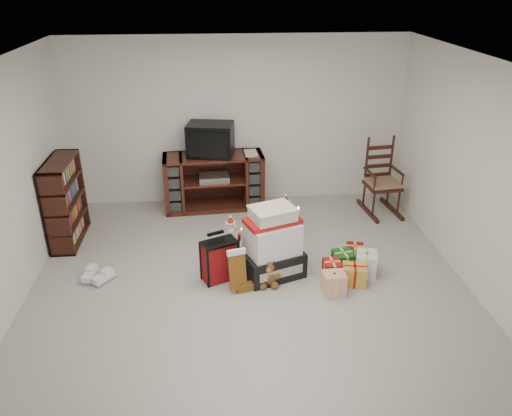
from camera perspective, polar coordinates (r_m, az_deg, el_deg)
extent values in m
cube|color=#AEA8A0|center=(5.79, -0.70, -9.14)|extent=(5.00, 5.00, 0.01)
cube|color=silver|center=(4.83, -0.86, 16.12)|extent=(5.00, 5.00, 0.01)
cube|color=white|center=(7.54, -2.20, 9.82)|extent=(5.00, 0.01, 2.50)
cube|color=white|center=(3.06, 2.83, -16.37)|extent=(5.00, 0.01, 2.50)
cube|color=white|center=(5.60, -27.20, 1.23)|extent=(0.01, 5.00, 2.50)
cube|color=white|center=(5.90, 24.27, 2.96)|extent=(0.01, 5.00, 2.50)
cube|color=#4F1E16|center=(7.53, -4.82, 3.03)|extent=(1.50, 0.62, 0.84)
cube|color=#AFAFB1|center=(7.47, -4.84, 3.49)|extent=(0.46, 0.34, 0.08)
cube|color=#38150F|center=(6.96, -20.98, 0.70)|extent=(0.31, 0.92, 1.13)
cube|color=#38150F|center=(7.58, 14.25, 2.47)|extent=(0.51, 0.49, 0.04)
cube|color=#916A4F|center=(7.56, 14.29, 2.84)|extent=(0.47, 0.46, 0.05)
cube|color=#38150F|center=(7.63, 14.08, 5.71)|extent=(0.40, 0.10, 0.71)
cube|color=#38150F|center=(7.74, 13.94, -0.20)|extent=(0.55, 0.81, 0.05)
cube|color=black|center=(5.95, 1.82, -6.29)|extent=(0.81, 0.70, 0.31)
cube|color=silver|center=(5.77, 1.87, -3.40)|extent=(0.69, 0.61, 0.38)
cube|color=#A31312|center=(5.67, 1.90, -1.50)|extent=(0.69, 0.52, 0.06)
cube|color=beige|center=(5.63, 1.91, -0.70)|extent=(0.56, 0.49, 0.12)
cube|color=maroon|center=(5.81, -4.17, -6.01)|extent=(0.44, 0.34, 0.51)
cube|color=black|center=(5.73, -4.29, -2.80)|extent=(0.20, 0.11, 0.03)
ellipsoid|color=brown|center=(5.79, 1.36, -7.74)|extent=(0.23, 0.19, 0.24)
sphere|color=brown|center=(5.69, 1.40, -6.69)|extent=(0.15, 0.15, 0.15)
cone|color=#9D1A10|center=(6.71, 3.31, -1.83)|extent=(0.29, 0.29, 0.42)
sphere|color=#CFB091|center=(6.59, 3.37, 0.19)|extent=(0.14, 0.14, 0.14)
cone|color=#9D1A10|center=(6.55, 3.39, 1.05)|extent=(0.13, 0.13, 0.10)
cylinder|color=silver|center=(6.53, 4.82, -0.53)|extent=(0.02, 0.02, 0.13)
cone|color=#9D1A10|center=(6.29, -2.87, -4.07)|extent=(0.26, 0.26, 0.37)
sphere|color=#CFB091|center=(6.18, -2.92, -2.20)|extent=(0.13, 0.13, 0.13)
cone|color=#9D1A10|center=(6.13, -2.94, -1.39)|extent=(0.11, 0.11, 0.09)
cylinder|color=silver|center=(6.11, -1.61, -2.90)|extent=(0.02, 0.02, 0.11)
cube|color=white|center=(6.20, -18.53, -7.50)|extent=(0.18, 0.30, 0.10)
cube|color=white|center=(6.15, -16.91, -7.49)|extent=(0.27, 0.29, 0.10)
cube|color=#A31312|center=(5.96, 8.71, -6.90)|extent=(0.24, 0.24, 0.24)
cube|color=#175C24|center=(6.20, 9.90, -5.66)|extent=(0.24, 0.24, 0.24)
cube|color=gold|center=(5.91, 11.20, -7.46)|extent=(0.24, 0.24, 0.24)
cube|color=white|center=(5.69, 8.98, -8.65)|extent=(0.24, 0.24, 0.24)
cube|color=silver|center=(6.11, 12.42, -6.41)|extent=(0.24, 0.24, 0.24)
cube|color=maroon|center=(6.39, 11.11, -4.71)|extent=(0.24, 0.24, 0.24)
cube|color=black|center=(7.31, -5.22, 7.80)|extent=(0.71, 0.56, 0.47)
cube|color=black|center=(7.09, -5.22, 7.23)|extent=(0.54, 0.11, 0.38)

